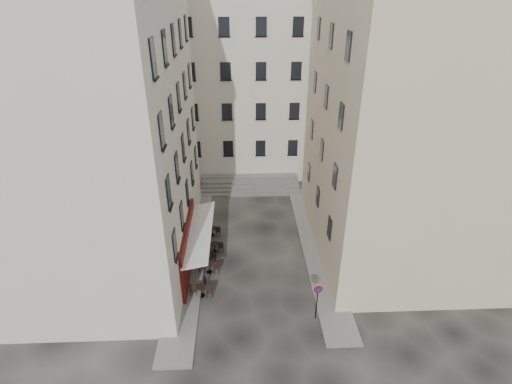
{
  "coord_description": "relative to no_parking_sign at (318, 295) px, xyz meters",
  "views": [
    {
      "loc": [
        -0.84,
        -20.64,
        17.32
      ],
      "look_at": [
        0.17,
        4.0,
        4.2
      ],
      "focal_mm": 28.0,
      "sensor_mm": 36.0,
      "label": 1
    }
  ],
  "objects": [
    {
      "name": "bistro_table_a",
      "position": [
        -6.72,
        2.1,
        -1.23
      ],
      "size": [
        1.4,
        0.66,
        0.98
      ],
      "color": "black",
      "rests_on": "ground"
    },
    {
      "name": "bollard_near",
      "position": [
        -6.55,
        2.81,
        -1.21
      ],
      "size": [
        0.12,
        0.12,
        0.98
      ],
      "color": "black",
      "rests_on": "ground"
    },
    {
      "name": "bollard_mid",
      "position": [
        -6.55,
        6.31,
        -1.21
      ],
      "size": [
        0.12,
        0.12,
        0.98
      ],
      "color": "black",
      "rests_on": "ground"
    },
    {
      "name": "bistro_table_e",
      "position": [
        -6.43,
        8.73,
        -1.28
      ],
      "size": [
        1.25,
        0.58,
        0.88
      ],
      "color": "black",
      "rests_on": "ground"
    },
    {
      "name": "building_left",
      "position": [
        -13.8,
        6.81,
        8.58
      ],
      "size": [
        12.2,
        16.2,
        20.6
      ],
      "color": "beige",
      "rests_on": "ground"
    },
    {
      "name": "building_back",
      "position": [
        -4.3,
        22.81,
        7.58
      ],
      "size": [
        18.2,
        10.2,
        18.6
      ],
      "color": "beige",
      "rests_on": "ground"
    },
    {
      "name": "ground",
      "position": [
        -3.3,
        3.81,
        -1.73
      ],
      "size": [
        90.0,
        90.0,
        0.0
      ],
      "primitive_type": "plane",
      "color": "black",
      "rests_on": "ground"
    },
    {
      "name": "sidewalk_right",
      "position": [
        1.2,
        6.81,
        -1.67
      ],
      "size": [
        2.0,
        18.0,
        0.12
      ],
      "primitive_type": "cube",
      "color": "slate",
      "rests_on": "ground"
    },
    {
      "name": "bollard_far",
      "position": [
        -6.55,
        9.81,
        -1.21
      ],
      "size": [
        0.12,
        0.12,
        0.98
      ],
      "color": "black",
      "rests_on": "ground"
    },
    {
      "name": "bistro_table_d",
      "position": [
        -6.15,
        6.66,
        -1.27
      ],
      "size": [
        1.28,
        0.6,
        0.9
      ],
      "color": "black",
      "rests_on": "ground"
    },
    {
      "name": "bistro_table_b",
      "position": [
        -6.4,
        4.36,
        -1.24
      ],
      "size": [
        1.38,
        0.65,
        0.97
      ],
      "color": "black",
      "rests_on": "ground"
    },
    {
      "name": "no_parking_sign",
      "position": [
        0.0,
        0.0,
        0.0
      ],
      "size": [
        0.56,
        0.1,
        2.44
      ],
      "rotation": [
        0.0,
        0.0,
        0.05
      ],
      "color": "black",
      "rests_on": "ground"
    },
    {
      "name": "bistro_table_c",
      "position": [
        -6.62,
        5.57,
        -1.29
      ],
      "size": [
        1.24,
        0.58,
        0.87
      ],
      "color": "black",
      "rests_on": "ground"
    },
    {
      "name": "building_right",
      "position": [
        7.2,
        7.31,
        7.58
      ],
      "size": [
        12.2,
        14.2,
        18.6
      ],
      "color": "beige",
      "rests_on": "ground"
    },
    {
      "name": "stone_steps",
      "position": [
        -3.3,
        16.39,
        -1.33
      ],
      "size": [
        9.0,
        3.15,
        0.8
      ],
      "color": "#5E5B59",
      "rests_on": "ground"
    },
    {
      "name": "pedestrian",
      "position": [
        -6.5,
        5.42,
        -0.91
      ],
      "size": [
        0.61,
        0.41,
        1.65
      ],
      "primitive_type": "imported",
      "rotation": [
        0.0,
        0.0,
        3.12
      ],
      "color": "#222228",
      "rests_on": "ground"
    },
    {
      "name": "cafe_storefront",
      "position": [
        -7.62,
        4.81,
        0.15
      ],
      "size": [
        1.74,
        7.3,
        3.5
      ],
      "color": "#490B0A",
      "rests_on": "ground"
    },
    {
      "name": "sidewalk_left",
      "position": [
        -7.8,
        7.81,
        -1.67
      ],
      "size": [
        2.0,
        22.0,
        0.12
      ],
      "primitive_type": "cube",
      "color": "slate",
      "rests_on": "ground"
    }
  ]
}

